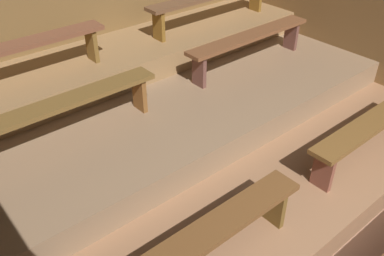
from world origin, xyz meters
TOP-DOWN VIEW (x-y plane):
  - ground at (0.00, 2.35)m, footprint 5.94×5.49m
  - wall_back at (0.00, 4.72)m, footprint 5.94×0.06m
  - platform_lower at (0.00, 2.87)m, footprint 5.14×3.65m
  - platform_middle at (0.00, 3.46)m, footprint 5.14×2.47m
  - platform_upper at (0.00, 4.16)m, footprint 5.14×1.06m
  - bench_lower_left at (-1.09, 1.47)m, footprint 1.76×0.24m
  - bench_lower_right at (1.09, 1.47)m, footprint 1.76×0.24m
  - bench_middle_left at (-1.22, 3.25)m, footprint 1.87×0.24m
  - bench_middle_right at (1.22, 3.25)m, footprint 1.87×0.24m
  - bench_upper_left at (-1.33, 4.07)m, footprint 1.98×0.24m

SIDE VIEW (x-z plane):
  - ground at x=0.00m, z-range -0.08..0.00m
  - platform_lower at x=0.00m, z-range 0.00..0.28m
  - platform_middle at x=0.00m, z-range 0.28..0.57m
  - bench_lower_left at x=-1.09m, z-range 0.41..0.82m
  - bench_lower_right at x=1.09m, z-range 0.41..0.82m
  - platform_upper at x=0.00m, z-range 0.57..0.85m
  - bench_middle_left at x=-1.22m, z-range 0.70..1.11m
  - bench_middle_right at x=1.22m, z-range 0.70..1.11m
  - bench_upper_left at x=-1.33m, z-range 0.98..1.39m
  - wall_back at x=0.00m, z-range 0.00..2.45m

